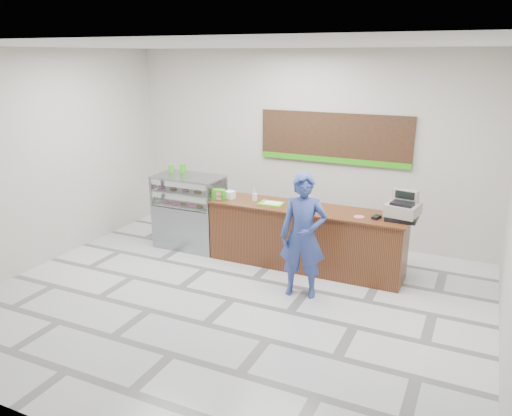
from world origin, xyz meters
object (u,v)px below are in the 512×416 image
at_px(display_case, 190,211).
at_px(customer, 303,236).
at_px(sales_counter, 305,237).
at_px(cash_register, 403,209).
at_px(serving_tray, 271,203).

distance_m(display_case, customer, 2.70).
height_order(sales_counter, customer, customer).
bearing_deg(cash_register, sales_counter, -168.76).
height_order(serving_tray, customer, customer).
height_order(display_case, cash_register, cash_register).
height_order(sales_counter, cash_register, cash_register).
distance_m(serving_tray, customer, 1.27).
relative_size(cash_register, serving_tray, 1.32).
relative_size(sales_counter, customer, 1.78).
relative_size(display_case, cash_register, 2.49).
xyz_separation_m(sales_counter, display_case, (-2.22, -0.00, 0.16)).
relative_size(serving_tray, customer, 0.22).
bearing_deg(cash_register, display_case, -170.00).
relative_size(sales_counter, cash_register, 6.09).
bearing_deg(cash_register, serving_tray, -167.87).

